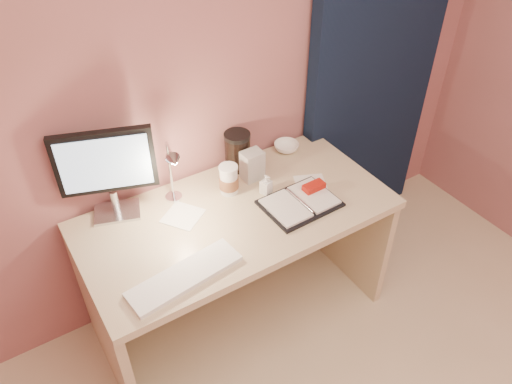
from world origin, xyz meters
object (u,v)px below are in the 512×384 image
bowl (286,147)px  product_box (252,165)px  planner (301,201)px  keyboard (185,276)px  desk_lamp (181,170)px  monitor (107,166)px  desk (230,238)px  dark_jar (238,153)px  coffee_cup (229,180)px  lotion_bottle (266,184)px

bowl → product_box: 0.30m
planner → bowl: (0.19, 0.39, 0.01)m
keyboard → desk_lamp: desk_lamp is taller
bowl → monitor: bearing=-179.6°
desk → keyboard: 0.53m
dark_jar → coffee_cup: bearing=-132.6°
desk → bowl: size_ratio=10.85×
monitor → lotion_bottle: size_ratio=4.35×
monitor → product_box: size_ratio=2.92×
coffee_cup → product_box: product_box is taller
desk_lamp → planner: bearing=-18.4°
desk → planner: planner is taller
bowl → planner: bearing=-115.9°
bowl → desk: bearing=-155.8°
desk → lotion_bottle: (0.19, -0.03, 0.28)m
lotion_bottle → desk_lamp: size_ratio=0.30×
planner → bowl: size_ratio=2.63×
monitor → lotion_bottle: bearing=-1.0°
keyboard → lotion_bottle: lotion_bottle is taller
planner → dark_jar: size_ratio=1.93×
keyboard → product_box: bearing=28.7°
product_box → bowl: bearing=18.9°
bowl → desk_lamp: size_ratio=0.39×
lotion_bottle → coffee_cup: bearing=145.3°
desk → desk_lamp: 0.48m
product_box → keyboard: bearing=-146.3°
keyboard → dark_jar: (0.54, 0.51, 0.08)m
planner → desk_lamp: size_ratio=1.03×
monitor → planner: bearing=-8.6°
monitor → coffee_cup: monitor is taller
coffee_cup → bowl: 0.45m
desk → product_box: product_box is taller
coffee_cup → desk_lamp: size_ratio=0.44×
bowl → dark_jar: size_ratio=0.73×
dark_jar → keyboard: bearing=-136.6°
keyboard → coffee_cup: (0.41, 0.37, 0.06)m
planner → monitor: bearing=150.8°
coffee_cup → product_box: size_ratio=0.98×
product_box → lotion_bottle: bearing=-95.4°
coffee_cup → bowl: bearing=18.3°
desk_lamp → bowl: bearing=22.3°
desk_lamp → product_box: bearing=14.6°
coffee_cup → lotion_bottle: coffee_cup is taller
lotion_bottle → desk_lamp: 0.41m
lotion_bottle → desk: bearing=171.2°
lotion_bottle → desk_lamp: (-0.36, 0.11, 0.16)m
planner → desk_lamp: (-0.46, 0.26, 0.19)m
bowl → dark_jar: bearing=179.1°
dark_jar → lotion_bottle: bearing=-88.0°
desk → monitor: size_ratio=3.24×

